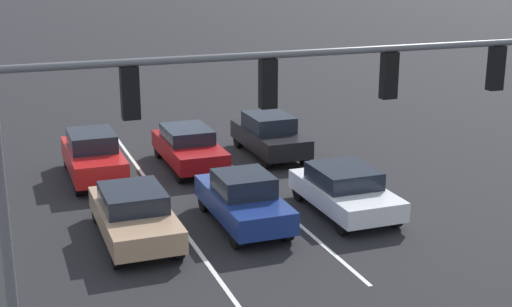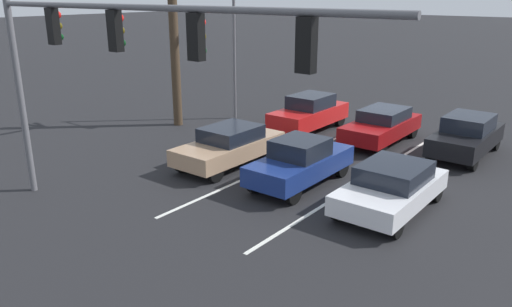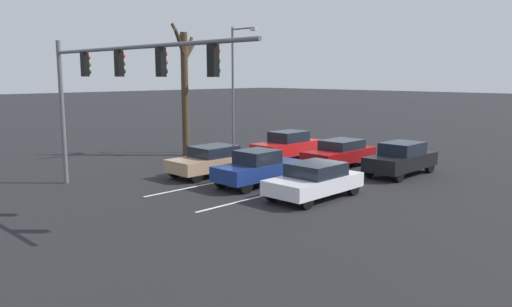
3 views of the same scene
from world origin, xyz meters
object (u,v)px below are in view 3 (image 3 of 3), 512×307
car_maroon_midlane_second (340,153)px  car_navy_midlane_front (258,168)px  car_black_leftlane_second (401,158)px  car_tan_rightlane_front (213,160)px  bare_tree_near (185,87)px  car_white_leftlane_front (315,180)px  traffic_signal_gantry (112,76)px  street_lamp_right_shoulder (236,81)px  car_red_rightlane_second (287,146)px

car_maroon_midlane_second → car_navy_midlane_front: bearing=89.5°
car_navy_midlane_front → car_black_leftlane_second: size_ratio=0.98×
car_tan_rightlane_front → bare_tree_near: bare_tree_near is taller
car_white_leftlane_front → bare_tree_near: (12.13, -3.01, 3.39)m
car_white_leftlane_front → bare_tree_near: bare_tree_near is taller
traffic_signal_gantry → street_lamp_right_shoulder: 12.49m
car_red_rightlane_second → car_black_leftlane_second: bearing=-175.2°
car_navy_midlane_front → car_black_leftlane_second: 7.34m
car_black_leftlane_second → bare_tree_near: bearing=16.3°
car_white_leftlane_front → bare_tree_near: 12.95m
street_lamp_right_shoulder → car_navy_midlane_front: bearing=142.7°
car_navy_midlane_front → traffic_signal_gantry: bearing=69.9°
car_white_leftlane_front → car_red_rightlane_second: (6.64, -6.04, 0.11)m
car_red_rightlane_second → traffic_signal_gantry: bearing=96.4°
car_red_rightlane_second → bare_tree_near: bearing=28.9°
car_black_leftlane_second → traffic_signal_gantry: bearing=65.9°
car_tan_rightlane_front → car_white_leftlane_front: bearing=178.4°
street_lamp_right_shoulder → car_red_rightlane_second: bearing=-174.9°
street_lamp_right_shoulder → bare_tree_near: (1.57, 2.68, -0.37)m
traffic_signal_gantry → street_lamp_right_shoulder: bearing=-65.2°
car_white_leftlane_front → car_maroon_midlane_second: size_ratio=0.94×
traffic_signal_gantry → bare_tree_near: size_ratio=1.56×
car_white_leftlane_front → bare_tree_near: size_ratio=0.53×
car_red_rightlane_second → car_white_leftlane_front: bearing=137.7°
car_tan_rightlane_front → car_white_leftlane_front: 6.36m
car_white_leftlane_front → car_black_leftlane_second: bearing=-91.5°
car_white_leftlane_front → traffic_signal_gantry: bearing=46.7°
car_tan_rightlane_front → car_black_leftlane_second: size_ratio=1.04×
car_navy_midlane_front → car_white_leftlane_front: size_ratio=1.01×
car_maroon_midlane_second → car_white_leftlane_front: bearing=116.9°
car_red_rightlane_second → car_maroon_midlane_second: size_ratio=0.99×
car_white_leftlane_front → traffic_signal_gantry: size_ratio=0.34×
car_black_leftlane_second → bare_tree_near: size_ratio=0.55×
car_red_rightlane_second → street_lamp_right_shoulder: size_ratio=0.57×
bare_tree_near → traffic_signal_gantry: bearing=128.2°
street_lamp_right_shoulder → car_black_leftlane_second: bearing=-175.1°
car_white_leftlane_front → traffic_signal_gantry: 8.75m
car_navy_midlane_front → car_red_rightlane_second: 6.86m
car_navy_midlane_front → traffic_signal_gantry: 7.30m
car_tan_rightlane_front → car_white_leftlane_front: car_tan_rightlane_front is taller
car_navy_midlane_front → street_lamp_right_shoulder: size_ratio=0.54×
car_maroon_midlane_second → street_lamp_right_shoulder: (7.40, 0.55, 3.72)m
car_white_leftlane_front → car_black_leftlane_second: car_black_leftlane_second is taller
car_tan_rightlane_front → car_red_rightlane_second: 5.87m
car_tan_rightlane_front → street_lamp_right_shoulder: (4.20, -5.51, 3.74)m
car_black_leftlane_second → street_lamp_right_shoulder: size_ratio=0.56×
car_black_leftlane_second → traffic_signal_gantry: 14.00m
traffic_signal_gantry → car_black_leftlane_second: bearing=-114.1°
car_white_leftlane_front → car_red_rightlane_second: 8.97m
bare_tree_near → street_lamp_right_shoulder: bearing=-120.3°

